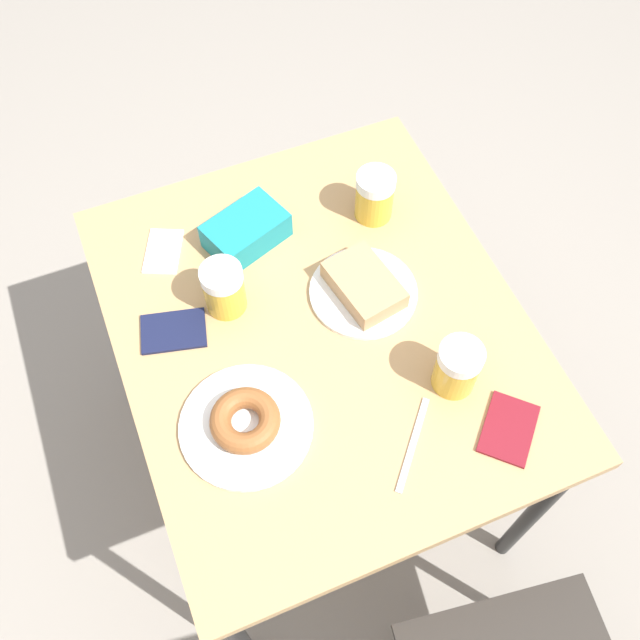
{
  "coord_description": "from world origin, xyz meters",
  "views": [
    {
      "loc": [
        0.27,
        0.66,
        1.94
      ],
      "look_at": [
        0.0,
        0.0,
        0.75
      ],
      "focal_mm": 40.0,
      "sensor_mm": 36.0,
      "label": 1
    }
  ],
  "objects_px": {
    "beer_mug_right": "(457,367)",
    "napkin_folded": "(163,251)",
    "passport_far_edge": "(509,429)",
    "plate_with_donut": "(246,423)",
    "plate_with_cake": "(364,288)",
    "beer_mug_center": "(375,196)",
    "fork": "(413,444)",
    "beer_mug_left": "(224,288)",
    "blue_pouch": "(246,231)",
    "passport_near_edge": "(174,331)"
  },
  "relations": [
    {
      "from": "plate_with_donut",
      "to": "napkin_folded",
      "type": "xyz_separation_m",
      "value": [
        0.03,
        -0.44,
        -0.02
      ]
    },
    {
      "from": "beer_mug_left",
      "to": "fork",
      "type": "distance_m",
      "value": 0.46
    },
    {
      "from": "beer_mug_center",
      "to": "fork",
      "type": "distance_m",
      "value": 0.54
    },
    {
      "from": "beer_mug_right",
      "to": "passport_near_edge",
      "type": "bearing_deg",
      "value": -33.58
    },
    {
      "from": "beer_mug_left",
      "to": "beer_mug_center",
      "type": "relative_size",
      "value": 1.0
    },
    {
      "from": "plate_with_cake",
      "to": "napkin_folded",
      "type": "relative_size",
      "value": 1.65
    },
    {
      "from": "beer_mug_right",
      "to": "plate_with_cake",
      "type": "bearing_deg",
      "value": -72.87
    },
    {
      "from": "plate_with_donut",
      "to": "blue_pouch",
      "type": "height_order",
      "value": "blue_pouch"
    },
    {
      "from": "beer_mug_center",
      "to": "plate_with_cake",
      "type": "bearing_deg",
      "value": 60.23
    },
    {
      "from": "fork",
      "to": "plate_with_donut",
      "type": "bearing_deg",
      "value": -28.81
    },
    {
      "from": "beer_mug_right",
      "to": "passport_far_edge",
      "type": "bearing_deg",
      "value": 111.28
    },
    {
      "from": "fork",
      "to": "beer_mug_left",
      "type": "bearing_deg",
      "value": -62.38
    },
    {
      "from": "passport_far_edge",
      "to": "blue_pouch",
      "type": "bearing_deg",
      "value": -63.11
    },
    {
      "from": "blue_pouch",
      "to": "fork",
      "type": "bearing_deg",
      "value": 102.75
    },
    {
      "from": "plate_with_donut",
      "to": "blue_pouch",
      "type": "distance_m",
      "value": 0.42
    },
    {
      "from": "beer_mug_right",
      "to": "fork",
      "type": "bearing_deg",
      "value": 34.41
    },
    {
      "from": "fork",
      "to": "passport_far_edge",
      "type": "bearing_deg",
      "value": 167.05
    },
    {
      "from": "plate_with_donut",
      "to": "passport_near_edge",
      "type": "relative_size",
      "value": 1.71
    },
    {
      "from": "beer_mug_left",
      "to": "passport_far_edge",
      "type": "height_order",
      "value": "beer_mug_left"
    },
    {
      "from": "passport_far_edge",
      "to": "beer_mug_center",
      "type": "bearing_deg",
      "value": -87.96
    },
    {
      "from": "beer_mug_right",
      "to": "napkin_folded",
      "type": "xyz_separation_m",
      "value": [
        0.42,
        -0.5,
        -0.06
      ]
    },
    {
      "from": "plate_with_donut",
      "to": "beer_mug_left",
      "type": "relative_size",
      "value": 2.13
    },
    {
      "from": "fork",
      "to": "passport_far_edge",
      "type": "distance_m",
      "value": 0.18
    },
    {
      "from": "beer_mug_left",
      "to": "fork",
      "type": "bearing_deg",
      "value": 117.62
    },
    {
      "from": "beer_mug_right",
      "to": "napkin_folded",
      "type": "distance_m",
      "value": 0.65
    },
    {
      "from": "beer_mug_right",
      "to": "napkin_folded",
      "type": "height_order",
      "value": "beer_mug_right"
    },
    {
      "from": "passport_near_edge",
      "to": "beer_mug_right",
      "type": "bearing_deg",
      "value": 146.42
    },
    {
      "from": "plate_with_cake",
      "to": "beer_mug_left",
      "type": "distance_m",
      "value": 0.28
    },
    {
      "from": "passport_near_edge",
      "to": "napkin_folded",
      "type": "bearing_deg",
      "value": -100.0
    },
    {
      "from": "beer_mug_right",
      "to": "passport_far_edge",
      "type": "xyz_separation_m",
      "value": [
        -0.05,
        0.12,
        -0.05
      ]
    },
    {
      "from": "fork",
      "to": "passport_far_edge",
      "type": "xyz_separation_m",
      "value": [
        -0.17,
        0.04,
        0.0
      ]
    },
    {
      "from": "plate_with_cake",
      "to": "beer_mug_right",
      "type": "relative_size",
      "value": 1.91
    },
    {
      "from": "napkin_folded",
      "to": "fork",
      "type": "distance_m",
      "value": 0.65
    },
    {
      "from": "beer_mug_left",
      "to": "napkin_folded",
      "type": "xyz_separation_m",
      "value": [
        0.08,
        -0.17,
        -0.06
      ]
    },
    {
      "from": "beer_mug_left",
      "to": "plate_with_donut",
      "type": "bearing_deg",
      "value": 79.08
    },
    {
      "from": "beer_mug_right",
      "to": "passport_far_edge",
      "type": "relative_size",
      "value": 0.76
    },
    {
      "from": "beer_mug_center",
      "to": "blue_pouch",
      "type": "relative_size",
      "value": 0.6
    },
    {
      "from": "beer_mug_center",
      "to": "beer_mug_right",
      "type": "bearing_deg",
      "value": 86.08
    },
    {
      "from": "napkin_folded",
      "to": "fork",
      "type": "bearing_deg",
      "value": 116.99
    },
    {
      "from": "beer_mug_center",
      "to": "passport_near_edge",
      "type": "relative_size",
      "value": 0.8
    },
    {
      "from": "beer_mug_right",
      "to": "beer_mug_center",
      "type": "bearing_deg",
      "value": -93.92
    },
    {
      "from": "napkin_folded",
      "to": "passport_near_edge",
      "type": "xyz_separation_m",
      "value": [
        0.03,
        0.19,
        0.0
      ]
    },
    {
      "from": "napkin_folded",
      "to": "plate_with_cake",
      "type": "bearing_deg",
      "value": 143.72
    },
    {
      "from": "plate_with_cake",
      "to": "beer_mug_center",
      "type": "height_order",
      "value": "beer_mug_center"
    },
    {
      "from": "plate_with_cake",
      "to": "blue_pouch",
      "type": "bearing_deg",
      "value": -51.36
    },
    {
      "from": "napkin_folded",
      "to": "blue_pouch",
      "type": "distance_m",
      "value": 0.18
    },
    {
      "from": "plate_with_cake",
      "to": "passport_far_edge",
      "type": "relative_size",
      "value": 1.44
    },
    {
      "from": "napkin_folded",
      "to": "passport_far_edge",
      "type": "xyz_separation_m",
      "value": [
        -0.47,
        0.62,
        0.0
      ]
    },
    {
      "from": "plate_with_donut",
      "to": "beer_mug_right",
      "type": "distance_m",
      "value": 0.4
    },
    {
      "from": "plate_with_cake",
      "to": "beer_mug_center",
      "type": "distance_m",
      "value": 0.21
    }
  ]
}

